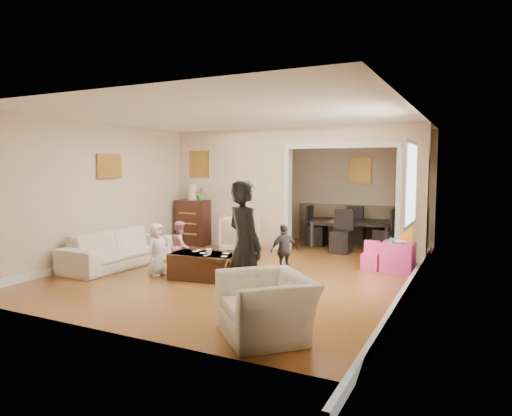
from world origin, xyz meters
The scene contains 27 objects.
floor centered at (0.00, 0.00, 0.00)m, with size 7.00×7.00×0.00m, color #A8612B.
partition_left centered at (-1.38, 1.80, 1.30)m, with size 2.75×0.18×2.60m, color beige.
partition_right centered at (2.48, 1.80, 1.30)m, with size 0.55×0.18×2.60m, color beige.
partition_header centered at (1.10, 1.80, 2.42)m, with size 2.22×0.18×0.35m, color beige.
window_pane centered at (2.73, -0.40, 1.55)m, with size 0.03×0.95×1.10m, color white.
framed_art_partition centered at (-2.20, 1.70, 1.85)m, with size 0.45×0.03×0.55m, color brown.
framed_art_sofa_wall centered at (-2.71, -0.60, 1.80)m, with size 0.03×0.55×0.40m, color brown.
framed_art_alcove centered at (1.10, 3.44, 1.70)m, with size 0.45×0.03×0.55m, color brown.
sofa centered at (-2.19, -0.92, 0.32)m, with size 2.17×0.85×0.63m, color #EDE5CC.
armchair_back centered at (-0.89, 1.26, 0.39)m, with size 0.83×0.85×0.77m, color #C6AC8A.
armchair_front centered at (1.63, -2.84, 0.32)m, with size 0.99×0.87×0.65m, color #EDE5CC.
dresser centered at (-2.27, 1.53, 0.51)m, with size 0.75×0.42×1.03m, color black.
table_lamp centered at (-2.27, 1.53, 1.21)m, with size 0.22×0.22×0.36m, color #FFECCF.
potted_plant centered at (-2.07, 1.53, 1.17)m, with size 0.25×0.22×0.28m, color #477936.
coffee_table centered at (-0.29, -1.05, 0.20)m, with size 1.09×0.55×0.41m, color #3A2012.
coffee_cup centered at (-0.19, -1.10, 0.46)m, with size 0.10×0.10×0.09m, color silver.
play_table centered at (2.39, 0.86, 0.25)m, with size 0.52×0.52×0.50m, color #DC3995.
cereal_box centered at (2.51, 0.96, 0.65)m, with size 0.20×0.07×0.30m, color yellow.
cyan_cup centered at (2.29, 0.81, 0.54)m, with size 0.08×0.08×0.08m, color #22ABA6.
toy_block centered at (2.27, 0.98, 0.52)m, with size 0.08×0.06×0.05m, color red.
play_bowl centered at (2.44, 0.74, 0.52)m, with size 0.21×0.21×0.05m, color silver.
dining_table centered at (1.05, 2.72, 0.30)m, with size 1.73×0.96×0.61m, color black.
adult_person centered at (1.04, -2.21, 0.82)m, with size 0.60×0.39×1.64m, color black.
child_kneel_a centered at (-1.14, -1.20, 0.43)m, with size 0.42×0.27×0.86m, color white.
child_kneel_b centered at (-0.99, -0.75, 0.43)m, with size 0.42×0.33×0.86m, color pink.
child_toddler centered at (0.76, -0.30, 0.43)m, with size 0.50×0.21×0.85m, color black.
craft_papers centered at (-0.24, -1.00, 0.41)m, with size 0.75×0.44×0.00m.
Camera 1 is at (3.61, -7.06, 1.79)m, focal length 31.72 mm.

